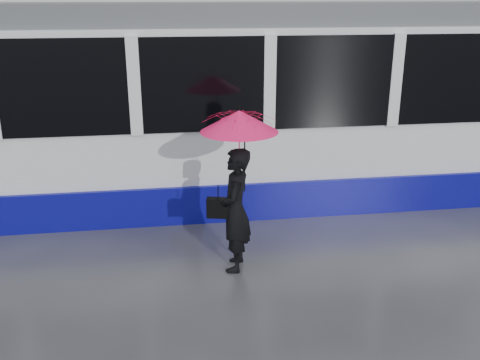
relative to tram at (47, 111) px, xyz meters
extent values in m
plane|color=#2E2E33|center=(1.93, -2.50, -1.64)|extent=(90.00, 90.00, 0.00)
cube|color=#3F3D38|center=(1.93, -0.72, -1.63)|extent=(34.00, 0.07, 0.02)
cube|color=#3F3D38|center=(1.93, 0.72, -1.63)|extent=(34.00, 0.07, 0.02)
cube|color=white|center=(0.00, 0.00, -0.11)|extent=(24.00, 2.40, 2.95)
cube|color=#0B0B83|center=(0.00, 0.00, -1.33)|extent=(24.00, 2.56, 0.62)
cube|color=black|center=(0.00, 0.00, 0.56)|extent=(23.00, 2.48, 1.40)
cube|color=#515458|center=(0.00, 0.00, 1.54)|extent=(23.60, 2.20, 0.35)
imported|color=black|center=(2.76, -2.78, -0.81)|extent=(0.52, 0.68, 1.65)
imported|color=#F5146D|center=(2.81, -2.78, 0.10)|extent=(1.09, 1.10, 0.83)
cone|color=#F5146D|center=(2.81, -2.78, 0.36)|extent=(1.17, 1.17, 0.27)
cylinder|color=black|center=(2.81, -2.78, 0.52)|extent=(0.01, 0.01, 0.06)
cylinder|color=black|center=(2.88, -2.76, -0.21)|extent=(0.02, 0.02, 0.72)
cube|color=black|center=(2.54, -2.76, -0.77)|extent=(0.32, 0.19, 0.26)
cylinder|color=black|center=(2.54, -2.76, -0.55)|extent=(0.01, 0.01, 0.18)
camera|label=1|loc=(1.87, -9.12, 1.81)|focal=40.00mm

